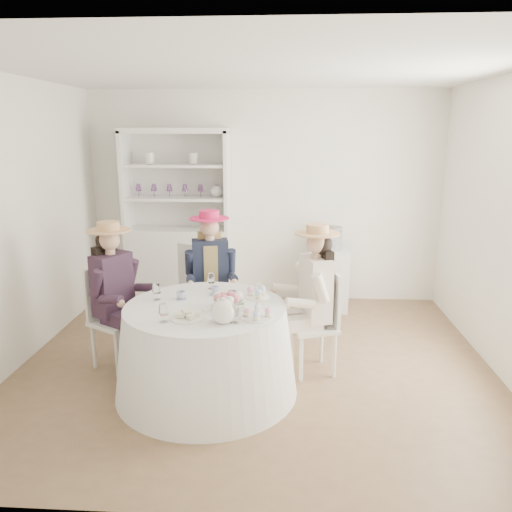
{
  "coord_description": "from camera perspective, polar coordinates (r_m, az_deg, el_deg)",
  "views": [
    {
      "loc": [
        0.27,
        -4.44,
        2.19
      ],
      "look_at": [
        0.0,
        0.1,
        1.05
      ],
      "focal_mm": 35.0,
      "sensor_mm": 36.0,
      "label": 1
    }
  ],
  "objects": [
    {
      "name": "ground",
      "position": [
        4.96,
        -0.07,
        -12.13
      ],
      "size": [
        4.5,
        4.5,
        0.0
      ],
      "primitive_type": "plane",
      "color": "brown",
      "rests_on": "ground"
    },
    {
      "name": "ceiling",
      "position": [
        4.48,
        -0.08,
        20.6
      ],
      "size": [
        4.5,
        4.5,
        0.0
      ],
      "primitive_type": "plane",
      "rotation": [
        3.14,
        0.0,
        0.0
      ],
      "color": "white",
      "rests_on": "wall_back"
    },
    {
      "name": "wall_back",
      "position": [
        6.5,
        1.0,
        6.66
      ],
      "size": [
        4.5,
        0.0,
        4.5
      ],
      "primitive_type": "plane",
      "rotation": [
        1.57,
        0.0,
        0.0
      ],
      "color": "white",
      "rests_on": "ground"
    },
    {
      "name": "wall_front",
      "position": [
        2.6,
        -2.77,
        -4.87
      ],
      "size": [
        4.5,
        0.0,
        4.5
      ],
      "primitive_type": "plane",
      "rotation": [
        -1.57,
        0.0,
        0.0
      ],
      "color": "white",
      "rests_on": "ground"
    },
    {
      "name": "wall_left",
      "position": [
        5.18,
        -25.84,
        3.31
      ],
      "size": [
        0.0,
        4.5,
        4.5
      ],
      "primitive_type": "plane",
      "rotation": [
        1.57,
        0.0,
        1.57
      ],
      "color": "white",
      "rests_on": "ground"
    },
    {
      "name": "wall_right",
      "position": [
        4.94,
        27.03,
        2.72
      ],
      "size": [
        0.0,
        4.5,
        4.5
      ],
      "primitive_type": "plane",
      "rotation": [
        1.57,
        0.0,
        -1.57
      ],
      "color": "white",
      "rests_on": "ground"
    },
    {
      "name": "tea_table",
      "position": [
        4.34,
        -5.7,
        -10.54
      ],
      "size": [
        1.55,
        1.55,
        0.78
      ],
      "rotation": [
        0.0,
        0.0,
        0.04
      ],
      "color": "white",
      "rests_on": "ground"
    },
    {
      "name": "hutch",
      "position": [
        6.51,
        -8.71,
        1.51
      ],
      "size": [
        1.33,
        0.53,
        2.23
      ],
      "rotation": [
        0.0,
        0.0,
        -0.02
      ],
      "color": "silver",
      "rests_on": "ground"
    },
    {
      "name": "side_table",
      "position": [
        6.38,
        8.42,
        -2.51
      ],
      "size": [
        0.55,
        0.55,
        0.77
      ],
      "primitive_type": "cube",
      "rotation": [
        0.0,
        0.0,
        -0.13
      ],
      "color": "silver",
      "rests_on": "ground"
    },
    {
      "name": "hatbox",
      "position": [
        6.26,
        8.59,
        2.06
      ],
      "size": [
        0.35,
        0.35,
        0.27
      ],
      "primitive_type": "cylinder",
      "rotation": [
        0.0,
        0.0,
        0.35
      ],
      "color": "black",
      "rests_on": "side_table"
    },
    {
      "name": "guest_left",
      "position": [
        4.8,
        -15.87,
        -3.44
      ],
      "size": [
        0.6,
        0.55,
        1.4
      ],
      "rotation": [
        0.0,
        0.0,
        1.05
      ],
      "color": "silver",
      "rests_on": "ground"
    },
    {
      "name": "guest_mid",
      "position": [
        5.15,
        -5.21,
        -1.62
      ],
      "size": [
        0.53,
        0.56,
        1.42
      ],
      "rotation": [
        0.0,
        0.0,
        0.2
      ],
      "color": "silver",
      "rests_on": "ground"
    },
    {
      "name": "guest_right",
      "position": [
        4.53,
        6.53,
        -4.02
      ],
      "size": [
        0.57,
        0.53,
        1.4
      ],
      "rotation": [
        0.0,
        0.0,
        -1.26
      ],
      "color": "silver",
      "rests_on": "ground"
    },
    {
      "name": "spare_chair",
      "position": [
        5.6,
        -6.45,
        -3.14
      ],
      "size": [
        0.57,
        0.57,
        1.01
      ],
      "rotation": [
        0.0,
        0.0,
        2.63
      ],
      "color": "silver",
      "rests_on": "ground"
    },
    {
      "name": "teacup_a",
      "position": [
        4.36,
        -8.54,
        -4.54
      ],
      "size": [
        0.09,
        0.09,
        0.06
      ],
      "primitive_type": "imported",
      "rotation": [
        0.0,
        0.0,
        0.05
      ],
      "color": "white",
      "rests_on": "tea_table"
    },
    {
      "name": "teacup_b",
      "position": [
        4.45,
        -4.75,
        -4.02
      ],
      "size": [
        0.08,
        0.08,
        0.07
      ],
      "primitive_type": "imported",
      "rotation": [
        0.0,
        0.0,
        0.08
      ],
      "color": "white",
      "rests_on": "tea_table"
    },
    {
      "name": "teacup_c",
      "position": [
        4.31,
        -2.74,
        -4.58
      ],
      "size": [
        0.11,
        0.11,
        0.07
      ],
      "primitive_type": "imported",
      "rotation": [
        0.0,
        0.0,
        -0.22
      ],
      "color": "white",
      "rests_on": "tea_table"
    },
    {
      "name": "flower_bowl",
      "position": [
        4.15,
        -2.88,
        -5.46
      ],
      "size": [
        0.25,
        0.25,
        0.05
      ],
      "primitive_type": "imported",
      "rotation": [
        0.0,
        0.0,
        0.23
      ],
      "color": "white",
      "rests_on": "tea_table"
    },
    {
      "name": "flower_arrangement",
      "position": [
        4.08,
        -3.33,
        -4.88
      ],
      "size": [
        0.19,
        0.19,
        0.07
      ],
      "rotation": [
        0.0,
        0.0,
        -0.27
      ],
      "color": "#DD6E81",
      "rests_on": "tea_table"
    },
    {
      "name": "table_teapot",
      "position": [
        3.81,
        -3.7,
        -6.35
      ],
      "size": [
        0.27,
        0.19,
        0.21
      ],
      "rotation": [
        0.0,
        0.0,
        -0.01
      ],
      "color": "white",
      "rests_on": "tea_table"
    },
    {
      "name": "sandwich_plate",
      "position": [
        3.93,
        -7.79,
        -6.88
      ],
      "size": [
        0.28,
        0.28,
        0.06
      ],
      "rotation": [
        0.0,
        0.0,
        0.31
      ],
      "color": "white",
      "rests_on": "tea_table"
    },
    {
      "name": "cupcake_stand",
      "position": [
        3.89,
        0.11,
        -5.83
      ],
      "size": [
        0.26,
        0.26,
        0.24
      ],
      "rotation": [
        0.0,
        0.0,
        -0.01
      ],
      "color": "white",
      "rests_on": "tea_table"
    },
    {
      "name": "stemware_set",
      "position": [
        4.17,
        -5.86,
        -4.71
      ],
      "size": [
        0.95,
        0.92,
        0.15
      ],
      "color": "white",
      "rests_on": "tea_table"
    }
  ]
}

